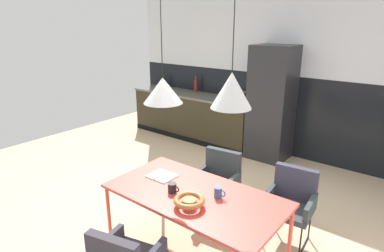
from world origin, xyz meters
TOP-DOWN VIEW (x-y plane):
  - ground_plane at (0.00, 0.00)m, footprint 7.80×7.80m
  - back_wall_splashback_dark at (0.00, 2.74)m, footprint 6.00×0.12m
  - back_wall_panel_upper at (0.00, 2.74)m, footprint 6.00×0.12m
  - kitchen_counter at (-1.50, 2.38)m, footprint 2.74×0.63m
  - refrigerator_column at (0.21, 2.38)m, footprint 0.67×0.60m
  - dining_table at (0.81, -0.51)m, footprint 1.69×0.88m
  - armchair_near_window at (0.52, 0.34)m, footprint 0.54×0.52m
  - armchair_by_stool at (1.40, 0.42)m, footprint 0.53×0.51m
  - fruit_bowl at (0.91, -0.72)m, footprint 0.28×0.28m
  - open_book at (0.33, -0.45)m, footprint 0.27×0.24m
  - mug_glass_clear at (1.02, -0.43)m, footprint 0.12×0.07m
  - mug_dark_espresso at (0.63, -0.63)m, footprint 0.13×0.08m
  - cooking_pot at (-0.46, 2.49)m, footprint 0.23×0.23m
  - bottle_spice_small at (-1.55, 2.57)m, footprint 0.08×0.08m
  - bottle_oil_tall at (-2.45, 2.56)m, footprint 0.07×0.07m
  - pendant_lamp_over_table_near at (0.47, -0.55)m, footprint 0.36×0.36m
  - pendant_lamp_over_table_far at (1.15, -0.48)m, footprint 0.33×0.33m

SIDE VIEW (x-z plane):
  - ground_plane at x=0.00m, z-range 0.00..0.00m
  - kitchen_counter at x=-1.50m, z-range 0.00..0.92m
  - armchair_by_stool at x=1.40m, z-range 0.10..0.91m
  - armchair_near_window at x=0.52m, z-range 0.10..0.91m
  - dining_table at x=0.81m, z-range 0.33..1.09m
  - back_wall_splashback_dark at x=0.00m, z-range 0.00..1.43m
  - open_book at x=0.33m, z-range 0.75..0.77m
  - mug_dark_espresso at x=0.63m, z-range 0.76..0.85m
  - mug_glass_clear at x=1.02m, z-range 0.76..0.86m
  - fruit_bowl at x=0.91m, z-range 0.77..0.85m
  - refrigerator_column at x=0.21m, z-range 0.00..1.95m
  - cooking_pot at x=-0.46m, z-range 0.91..1.09m
  - bottle_oil_tall at x=-2.45m, z-range 0.89..1.16m
  - bottle_spice_small at x=-1.55m, z-range 0.89..1.22m
  - pendant_lamp_over_table_near at x=0.47m, z-range 1.10..2.31m
  - pendant_lamp_over_table_far at x=1.15m, z-range 1.20..2.36m
  - back_wall_panel_upper at x=0.00m, z-range 1.43..2.85m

